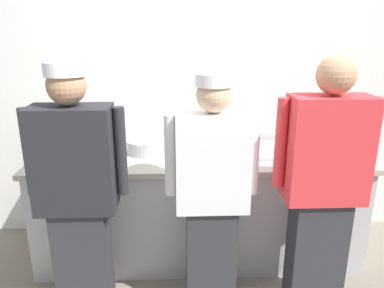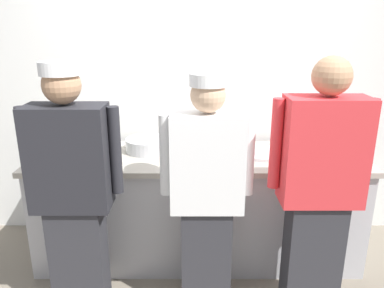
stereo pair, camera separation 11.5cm
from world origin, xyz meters
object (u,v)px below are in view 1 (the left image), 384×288
at_px(squeeze_bottle_primary, 94,144).
at_px(sheet_tray, 280,153).
at_px(chef_center, 212,194).
at_px(plate_stack_front, 194,149).
at_px(mixing_bowl_steel, 147,145).
at_px(chef_near_left, 77,194).
at_px(deli_cup, 104,143).
at_px(ramekin_green_sauce, 69,152).
at_px(ramekin_red_sauce, 56,163).
at_px(chef_far_right, 323,188).

bearing_deg(squeeze_bottle_primary, sheet_tray, -2.26).
relative_size(chef_center, plate_stack_front, 7.85).
xyz_separation_m(plate_stack_front, mixing_bowl_steel, (-0.38, 0.07, 0.01)).
distance_m(chef_near_left, deli_cup, 0.89).
bearing_deg(ramekin_green_sauce, deli_cup, 30.05).
height_order(plate_stack_front, squeeze_bottle_primary, squeeze_bottle_primary).
bearing_deg(squeeze_bottle_primary, ramekin_green_sauce, 179.40).
bearing_deg(deli_cup, chef_near_left, -89.69).
distance_m(chef_near_left, mixing_bowl_steel, 0.88).
bearing_deg(mixing_bowl_steel, deli_cup, 165.68).
xyz_separation_m(plate_stack_front, deli_cup, (-0.74, 0.16, 0.00)).
height_order(plate_stack_front, ramekin_red_sauce, plate_stack_front).
bearing_deg(ramekin_green_sauce, sheet_tray, -2.06).
distance_m(ramekin_green_sauce, deli_cup, 0.29).
relative_size(chef_near_left, plate_stack_front, 8.20).
bearing_deg(chef_center, chef_near_left, -176.02).
bearing_deg(chef_near_left, plate_stack_front, 44.62).
relative_size(chef_center, ramekin_green_sauce, 18.99).
xyz_separation_m(chef_near_left, ramekin_green_sauce, (-0.25, 0.75, 0.01)).
bearing_deg(squeeze_bottle_primary, mixing_bowl_steel, 7.37).
bearing_deg(ramekin_green_sauce, mixing_bowl_steel, 4.75).
bearing_deg(chef_near_left, sheet_tray, 25.97).
distance_m(chef_far_right, squeeze_bottle_primary, 1.72).
xyz_separation_m(chef_near_left, ramekin_red_sauce, (-0.27, 0.49, 0.02)).
bearing_deg(deli_cup, squeeze_bottle_primary, -107.38).
distance_m(plate_stack_front, ramekin_red_sauce, 1.04).
bearing_deg(ramekin_red_sauce, squeeze_bottle_primary, 48.49).
bearing_deg(plate_stack_front, deli_cup, 167.46).
height_order(chef_near_left, plate_stack_front, chef_near_left).
xyz_separation_m(mixing_bowl_steel, squeeze_bottle_primary, (-0.41, -0.05, 0.03)).
bearing_deg(plate_stack_front, ramekin_green_sauce, 178.77).
relative_size(chef_near_left, deli_cup, 17.88).
bearing_deg(ramekin_green_sauce, squeeze_bottle_primary, -0.60).
distance_m(chef_center, ramekin_red_sauce, 1.18).
bearing_deg(chef_center, ramekin_green_sauce, 147.18).
distance_m(mixing_bowl_steel, ramekin_green_sauce, 0.61).
relative_size(sheet_tray, squeeze_bottle_primary, 2.69).
bearing_deg(deli_cup, plate_stack_front, -12.54).
bearing_deg(sheet_tray, chef_far_right, -82.16).
xyz_separation_m(chef_far_right, squeeze_bottle_primary, (-1.55, 0.73, 0.07)).
height_order(squeeze_bottle_primary, ramekin_green_sauce, squeeze_bottle_primary).
relative_size(chef_near_left, chef_center, 1.04).
distance_m(chef_near_left, chef_far_right, 1.50).
height_order(ramekin_green_sauce, deli_cup, deli_cup).
bearing_deg(chef_center, plate_stack_front, 96.99).
xyz_separation_m(chef_center, ramekin_green_sauce, (-1.07, 0.69, 0.06)).
relative_size(chef_center, chef_far_right, 0.94).
xyz_separation_m(ramekin_green_sauce, ramekin_red_sauce, (-0.02, -0.26, 0.00)).
bearing_deg(chef_center, chef_far_right, -3.32).
bearing_deg(plate_stack_front, squeeze_bottle_primary, 178.61).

